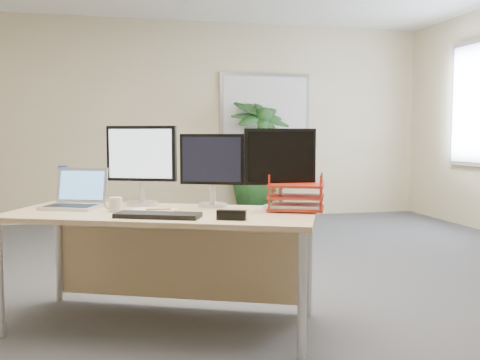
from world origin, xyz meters
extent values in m
plane|color=#404045|center=(0.00, 0.00, 0.00)|extent=(8.00, 8.00, 0.00)
cube|color=beige|center=(0.00, 4.00, 1.35)|extent=(7.00, 0.04, 2.70)
cube|color=#A8A8AD|center=(1.20, 3.97, 1.55)|extent=(1.30, 0.03, 0.95)
cube|color=silver|center=(1.20, 3.95, 1.55)|extent=(1.20, 0.01, 0.85)
cube|color=#D7B77E|center=(-0.58, -0.12, 0.69)|extent=(1.99, 1.42, 0.03)
cube|color=#D7B77E|center=(-0.44, 0.21, 0.34)|extent=(1.60, 0.69, 0.55)
cylinder|color=silver|center=(0.09, -0.77, 0.34)|extent=(0.05, 0.05, 0.67)
cylinder|color=silver|center=(-1.24, 0.52, 0.34)|extent=(0.05, 0.05, 0.67)
cylinder|color=silver|center=(0.35, -0.15, 0.34)|extent=(0.05, 0.05, 0.67)
imported|color=#153B18|center=(1.03, 3.70, 0.75)|extent=(1.07, 1.07, 1.50)
cylinder|color=silver|center=(-0.67, 0.22, 0.71)|extent=(0.21, 0.21, 0.02)
cylinder|color=silver|center=(-0.67, 0.22, 0.79)|extent=(0.04, 0.04, 0.13)
cube|color=black|center=(-0.67, 0.22, 1.04)|extent=(0.45, 0.22, 0.36)
cube|color=silver|center=(-0.68, 0.20, 1.04)|extent=(0.39, 0.17, 0.32)
cylinder|color=silver|center=(-0.24, 0.04, 0.71)|extent=(0.19, 0.19, 0.02)
cylinder|color=silver|center=(-0.24, 0.04, 0.78)|extent=(0.04, 0.04, 0.11)
cube|color=black|center=(-0.24, 0.04, 1.01)|extent=(0.40, 0.20, 0.32)
cube|color=black|center=(-0.24, 0.02, 1.01)|extent=(0.35, 0.15, 0.29)
cylinder|color=silver|center=(0.16, -0.16, 0.71)|extent=(0.20, 0.20, 0.02)
cylinder|color=silver|center=(0.16, -0.16, 0.79)|extent=(0.04, 0.04, 0.12)
cube|color=black|center=(0.16, -0.16, 1.03)|extent=(0.45, 0.07, 0.35)
cube|color=black|center=(0.15, -0.18, 1.03)|extent=(0.41, 0.03, 0.31)
cube|color=silver|center=(-1.12, 0.15, 0.71)|extent=(0.41, 0.35, 0.02)
cube|color=black|center=(-1.12, 0.14, 0.72)|extent=(0.33, 0.26, 0.00)
cube|color=silver|center=(-1.06, 0.29, 0.84)|extent=(0.34, 0.19, 0.23)
cube|color=#62AEFC|center=(-1.06, 0.28, 0.84)|extent=(0.30, 0.16, 0.18)
cube|color=black|center=(-0.61, -0.34, 0.72)|extent=(0.50, 0.33, 0.03)
cylinder|color=silver|center=(-0.84, -0.06, 0.75)|extent=(0.08, 0.08, 0.09)
torus|color=silver|center=(-0.89, -0.06, 0.75)|extent=(0.06, 0.03, 0.06)
cube|color=white|center=(-0.63, -0.11, 0.71)|extent=(0.33, 0.30, 0.01)
cylinder|color=orange|center=(-0.59, -0.13, 0.72)|extent=(0.15, 0.03, 0.01)
cylinder|color=gold|center=(-0.45, -0.24, 0.71)|extent=(0.11, 0.10, 0.02)
cylinder|color=silver|center=(-1.19, 0.43, 0.80)|extent=(0.06, 0.06, 0.20)
cylinder|color=blue|center=(-1.19, 0.43, 0.93)|extent=(0.06, 0.06, 0.05)
cylinder|color=blue|center=(-1.19, 0.43, 0.81)|extent=(0.07, 0.07, 0.06)
cube|color=#AD2615|center=(0.23, -0.26, 0.72)|extent=(0.40, 0.36, 0.02)
cube|color=#AD2615|center=(0.23, -0.26, 0.79)|extent=(0.40, 0.36, 0.02)
cube|color=#AD2615|center=(0.23, -0.26, 0.86)|extent=(0.40, 0.36, 0.02)
cube|color=white|center=(0.23, -0.26, 0.73)|extent=(0.36, 0.32, 0.02)
cube|color=black|center=(-0.23, -0.52, 0.73)|extent=(0.16, 0.10, 0.05)
camera|label=1|loc=(-0.82, -3.33, 1.17)|focal=40.00mm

